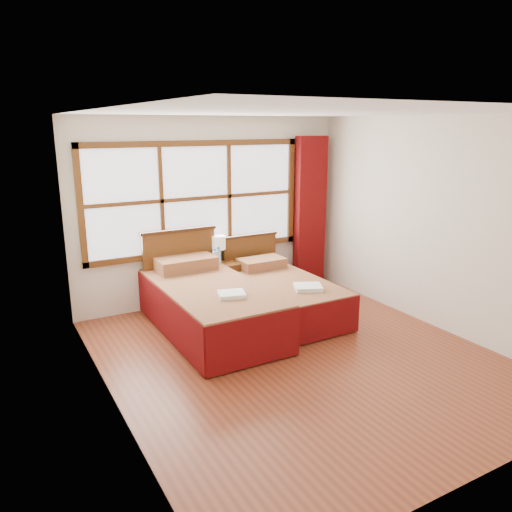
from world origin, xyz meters
TOP-DOWN VIEW (x-y plane):
  - floor at (0.00, 0.00)m, footprint 4.50×4.50m
  - ceiling at (0.00, 0.00)m, footprint 4.50×4.50m
  - wall_back at (0.00, 2.25)m, footprint 4.00×0.00m
  - wall_left at (-2.00, 0.00)m, footprint 0.00×4.50m
  - wall_right at (2.00, 0.00)m, footprint 0.00×4.50m
  - window at (-0.25, 2.21)m, footprint 3.16×0.06m
  - curtain at (1.60, 2.11)m, footprint 0.50×0.16m
  - bed_left at (-0.55, 1.20)m, footprint 1.14×2.21m
  - bed_right at (0.55, 1.20)m, footprint 0.95×1.97m
  - nightstand at (0.01, 1.99)m, footprint 0.44×0.44m
  - towels_left at (-0.49, 0.66)m, footprint 0.36×0.33m
  - towels_right at (0.59, 0.68)m, footprint 0.42×0.40m
  - lamp at (0.02, 2.09)m, footprint 0.19×0.19m
  - bottle_near at (-0.14, 1.88)m, footprint 0.07×0.07m
  - bottle_far at (-0.03, 1.99)m, footprint 0.06×0.06m

SIDE VIEW (x-z plane):
  - floor at x=0.00m, z-range 0.00..0.00m
  - bed_right at x=0.55m, z-range -0.18..0.74m
  - nightstand at x=0.01m, z-range 0.00..0.59m
  - bed_left at x=-0.55m, z-range -0.22..0.89m
  - towels_right at x=0.59m, z-range 0.49..0.54m
  - towels_left at x=-0.49m, z-range 0.59..0.64m
  - bottle_far at x=-0.03m, z-range 0.58..0.82m
  - bottle_near at x=-0.14m, z-range 0.58..0.83m
  - lamp at x=0.02m, z-range 0.67..1.04m
  - curtain at x=1.60m, z-range 0.02..2.32m
  - wall_back at x=0.00m, z-range -0.70..3.30m
  - wall_left at x=-2.00m, z-range -0.95..3.55m
  - wall_right at x=2.00m, z-range -0.95..3.55m
  - window at x=-0.25m, z-range 0.72..2.28m
  - ceiling at x=0.00m, z-range 2.60..2.60m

